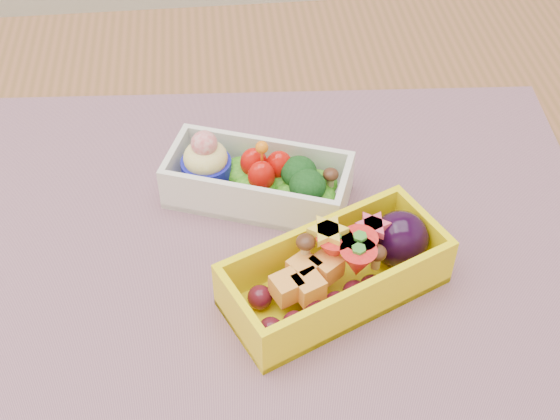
{
  "coord_description": "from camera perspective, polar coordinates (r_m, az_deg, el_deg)",
  "views": [
    {
      "loc": [
        -0.02,
        -0.49,
        1.25
      ],
      "look_at": [
        0.03,
        -0.02,
        0.79
      ],
      "focal_mm": 48.81,
      "sensor_mm": 36.0,
      "label": 1
    }
  ],
  "objects": [
    {
      "name": "bento_white",
      "position": [
        0.71,
        -1.74,
        2.31
      ],
      "size": [
        0.18,
        0.13,
        0.07
      ],
      "rotation": [
        0.0,
        0.0,
        -0.36
      ],
      "color": "silver",
      "rests_on": "placemat"
    },
    {
      "name": "table",
      "position": [
        0.78,
        -2.65,
        -6.31
      ],
      "size": [
        1.2,
        0.8,
        0.75
      ],
      "color": "brown",
      "rests_on": "ground"
    },
    {
      "name": "placemat",
      "position": [
        0.68,
        -0.58,
        -2.63
      ],
      "size": [
        0.63,
        0.5,
        0.0
      ],
      "primitive_type": "cube",
      "rotation": [
        0.0,
        0.0,
        -0.07
      ],
      "color": "#8E626C",
      "rests_on": "table"
    },
    {
      "name": "bento_yellow",
      "position": [
        0.63,
        4.51,
        -4.53
      ],
      "size": [
        0.2,
        0.15,
        0.06
      ],
      "rotation": [
        0.0,
        0.0,
        0.43
      ],
      "color": "yellow",
      "rests_on": "placemat"
    }
  ]
}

